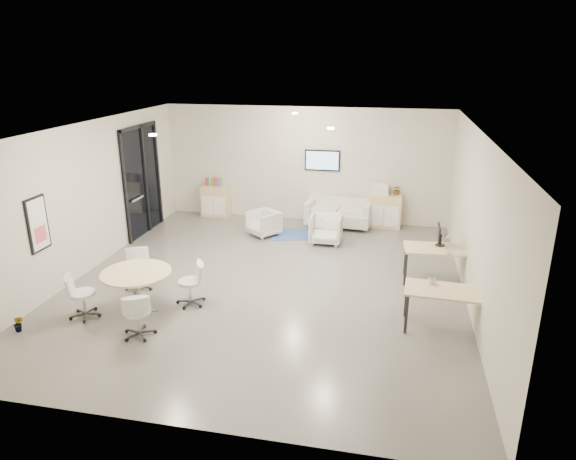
# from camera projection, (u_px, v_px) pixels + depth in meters

# --- Properties ---
(room_shell) EXTENTS (9.60, 10.60, 4.80)m
(room_shell) POSITION_uv_depth(u_px,v_px,m) (266.00, 210.00, 10.24)
(room_shell) COLOR #5E5C56
(room_shell) RESTS_ON ground
(glass_door) EXTENTS (0.09, 1.90, 2.85)m
(glass_door) POSITION_uv_depth(u_px,v_px,m) (142.00, 177.00, 13.36)
(glass_door) COLOR black
(glass_door) RESTS_ON room_shell
(artwork) EXTENTS (0.05, 0.54, 1.04)m
(artwork) POSITION_uv_depth(u_px,v_px,m) (38.00, 224.00, 9.54)
(artwork) COLOR black
(artwork) RESTS_ON room_shell
(wall_tv) EXTENTS (0.98, 0.06, 0.58)m
(wall_tv) POSITION_uv_depth(u_px,v_px,m) (322.00, 160.00, 14.23)
(wall_tv) COLOR black
(wall_tv) RESTS_ON room_shell
(ceiling_spots) EXTENTS (3.14, 4.14, 0.03)m
(ceiling_spots) POSITION_uv_depth(u_px,v_px,m) (265.00, 124.00, 10.54)
(ceiling_spots) COLOR #FFEAC6
(ceiling_spots) RESTS_ON room_shell
(sideboard_left) EXTENTS (0.81, 0.42, 0.91)m
(sideboard_left) POSITION_uv_depth(u_px,v_px,m) (216.00, 201.00, 15.06)
(sideboard_left) COLOR #D5B780
(sideboard_left) RESTS_ON room_shell
(sideboard_right) EXTENTS (0.93, 0.45, 0.93)m
(sideboard_right) POSITION_uv_depth(u_px,v_px,m) (384.00, 211.00, 14.11)
(sideboard_right) COLOR #D5B780
(sideboard_right) RESTS_ON room_shell
(books) EXTENTS (0.47, 0.14, 0.22)m
(books) POSITION_uv_depth(u_px,v_px,m) (213.00, 182.00, 14.89)
(books) COLOR red
(books) RESTS_ON sideboard_left
(printer) EXTENTS (0.46, 0.39, 0.32)m
(printer) POSITION_uv_depth(u_px,v_px,m) (380.00, 189.00, 13.94)
(printer) COLOR white
(printer) RESTS_ON sideboard_right
(loveseat) EXTENTS (1.81, 1.00, 0.66)m
(loveseat) POSITION_uv_depth(u_px,v_px,m) (339.00, 214.00, 14.20)
(loveseat) COLOR silver
(loveseat) RESTS_ON room_shell
(blue_rug) EXTENTS (1.55, 1.24, 0.01)m
(blue_rug) POSITION_uv_depth(u_px,v_px,m) (296.00, 234.00, 13.64)
(blue_rug) COLOR navy
(blue_rug) RESTS_ON room_shell
(armchair_left) EXTENTS (0.96, 0.95, 0.72)m
(armchair_left) POSITION_uv_depth(u_px,v_px,m) (264.00, 222.00, 13.49)
(armchair_left) COLOR silver
(armchair_left) RESTS_ON room_shell
(armchair_right) EXTENTS (0.78, 0.73, 0.80)m
(armchair_right) POSITION_uv_depth(u_px,v_px,m) (326.00, 228.00, 12.93)
(armchair_right) COLOR silver
(armchair_right) RESTS_ON room_shell
(desk_rear) EXTENTS (1.50, 0.82, 0.76)m
(desk_rear) POSITION_uv_depth(u_px,v_px,m) (440.00, 252.00, 10.59)
(desk_rear) COLOR #D5B780
(desk_rear) RESTS_ON room_shell
(desk_front) EXTENTS (1.45, 0.79, 0.73)m
(desk_front) POSITION_uv_depth(u_px,v_px,m) (447.00, 294.00, 8.77)
(desk_front) COLOR #D5B780
(desk_front) RESTS_ON room_shell
(monitor) EXTENTS (0.20, 0.50, 0.44)m
(monitor) POSITION_uv_depth(u_px,v_px,m) (439.00, 235.00, 10.64)
(monitor) COLOR black
(monitor) RESTS_ON desk_rear
(round_table) EXTENTS (1.27, 1.27, 0.78)m
(round_table) POSITION_uv_depth(u_px,v_px,m) (136.00, 276.00, 9.40)
(round_table) COLOR #D5B780
(round_table) RESTS_ON room_shell
(meeting_chairs) EXTENTS (2.48, 2.48, 0.82)m
(meeting_chairs) POSITION_uv_depth(u_px,v_px,m) (138.00, 290.00, 9.49)
(meeting_chairs) COLOR white
(meeting_chairs) RESTS_ON room_shell
(plant_cabinet) EXTENTS (0.30, 0.32, 0.22)m
(plant_cabinet) POSITION_uv_depth(u_px,v_px,m) (397.00, 191.00, 13.88)
(plant_cabinet) COLOR #3F7F3F
(plant_cabinet) RESTS_ON sideboard_right
(plant_floor) EXTENTS (0.22, 0.33, 0.13)m
(plant_floor) POSITION_uv_depth(u_px,v_px,m) (19.00, 328.00, 8.85)
(plant_floor) COLOR #3F7F3F
(plant_floor) RESTS_ON room_shell
(cup) EXTENTS (0.14, 0.12, 0.13)m
(cup) POSITION_uv_depth(u_px,v_px,m) (432.00, 280.00, 8.96)
(cup) COLOR white
(cup) RESTS_ON desk_front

